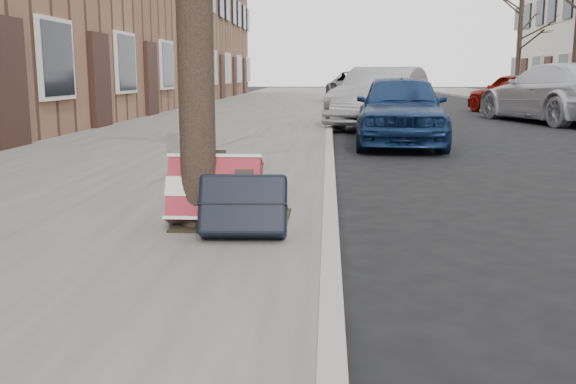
# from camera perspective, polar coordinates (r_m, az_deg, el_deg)

# --- Properties ---
(ground) EXTENTS (120.00, 120.00, 0.00)m
(ground) POSITION_cam_1_polar(r_m,az_deg,el_deg) (4.04, 22.03, -8.25)
(ground) COLOR black
(ground) RESTS_ON ground
(near_sidewalk) EXTENTS (5.00, 70.00, 0.12)m
(near_sidewalk) POSITION_cam_1_polar(r_m,az_deg,el_deg) (18.82, -3.86, 6.84)
(near_sidewalk) COLOR slate
(near_sidewalk) RESTS_ON ground
(dirt_patch) EXTENTS (0.85, 0.85, 0.02)m
(dirt_patch) POSITION_cam_1_polar(r_m,az_deg,el_deg) (5.01, -4.83, -2.45)
(dirt_patch) COLOR black
(dirt_patch) RESTS_ON near_sidewalk
(suitcase_red) EXTENTS (0.69, 0.38, 0.53)m
(suitcase_red) POSITION_cam_1_polar(r_m,az_deg,el_deg) (4.82, -6.52, 0.15)
(suitcase_red) COLOR maroon
(suitcase_red) RESTS_ON near_sidewalk
(suitcase_navy) EXTENTS (0.61, 0.37, 0.47)m
(suitcase_navy) POSITION_cam_1_polar(r_m,az_deg,el_deg) (4.40, -3.99, -1.20)
(suitcase_navy) COLOR black
(suitcase_navy) RESTS_ON near_sidewalk
(car_near_front) EXTENTS (1.75, 3.82, 1.27)m
(car_near_front) POSITION_cam_1_polar(r_m,az_deg,el_deg) (11.53, 9.94, 7.29)
(car_near_front) COLOR #10254C
(car_near_front) RESTS_ON ground
(car_near_mid) EXTENTS (2.81, 4.51, 1.40)m
(car_near_mid) POSITION_cam_1_polar(r_m,az_deg,el_deg) (15.29, 8.41, 8.33)
(car_near_mid) COLOR #95999D
(car_near_mid) RESTS_ON ground
(car_near_back) EXTENTS (2.58, 5.00, 1.35)m
(car_near_back) POSITION_cam_1_polar(r_m,az_deg,el_deg) (27.52, 5.99, 9.23)
(car_near_back) COLOR #3E3E44
(car_near_back) RESTS_ON ground
(car_far_front) EXTENTS (3.29, 5.56, 1.51)m
(car_far_front) POSITION_cam_1_polar(r_m,az_deg,el_deg) (17.93, 22.78, 8.11)
(car_far_front) COLOR #B2B5BB
(car_far_front) RESTS_ON ground
(car_far_back) EXTENTS (2.68, 4.11, 1.30)m
(car_far_back) POSITION_cam_1_polar(r_m,az_deg,el_deg) (21.52, 19.67, 8.29)
(car_far_back) COLOR maroon
(car_far_back) RESTS_ON ground
(tree_far_c) EXTENTS (0.20, 0.20, 4.87)m
(tree_far_c) POSITION_cam_1_polar(r_m,az_deg,el_deg) (31.07, 19.87, 12.29)
(tree_far_c) COLOR black
(tree_far_c) RESTS_ON far_sidewalk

